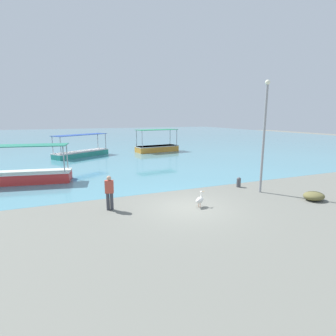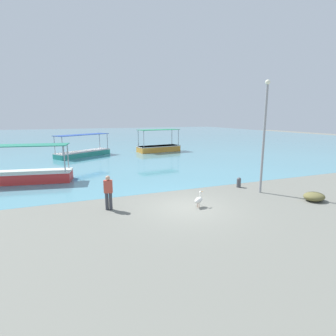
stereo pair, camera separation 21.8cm
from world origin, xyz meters
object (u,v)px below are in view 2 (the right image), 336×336
fishing_boat_near_left (24,175)px  pelican (199,200)px  net_pile (314,197)px  lamp_post (264,132)px  mooring_bollard (239,182)px  fishing_boat_outer (159,147)px  fishing_boat_far_right (83,152)px  fisherman_standing (108,192)px

fishing_boat_near_left → pelican: size_ratio=7.92×
pelican → net_pile: size_ratio=0.70×
fishing_boat_near_left → net_pile: fishing_boat_near_left is taller
lamp_post → mooring_bollard: 3.59m
lamp_post → fishing_boat_outer: bearing=88.2°
fishing_boat_near_left → fishing_boat_outer: fishing_boat_outer is taller
fishing_boat_far_right → pelican: fishing_boat_far_right is taller
fishing_boat_far_right → pelican: 20.46m
fishing_boat_near_left → fishing_boat_far_right: fishing_boat_near_left is taller
mooring_bollard → fishing_boat_outer: bearing=86.6°
fishing_boat_far_right → net_pile: fishing_boat_far_right is taller
lamp_post → mooring_bollard: bearing=107.9°
mooring_bollard → fishing_boat_near_left: bearing=153.3°
pelican → mooring_bollard: (4.18, 2.40, -0.03)m
pelican → lamp_post: 5.73m
fishing_boat_near_left → mooring_bollard: (12.89, -6.47, -0.20)m
fishing_boat_outer → mooring_bollard: (-1.10, -18.31, -0.21)m
mooring_bollard → net_pile: bearing=-61.4°
fishing_boat_near_left → fishing_boat_outer: 18.32m
fishing_boat_far_right → mooring_bollard: size_ratio=10.02×
lamp_post → mooring_bollard: size_ratio=10.03×
pelican → fisherman_standing: fisherman_standing is taller
fishing_boat_outer → mooring_bollard: fishing_boat_outer is taller
mooring_bollard → fisherman_standing: fisherman_standing is taller
fishing_boat_far_right → fisherman_standing: size_ratio=3.81×
net_pile → pelican: bearing=167.5°
fishing_boat_near_left → mooring_bollard: 14.43m
fishing_boat_outer → net_pile: bearing=-87.5°
fishing_boat_far_right → fisherman_standing: bearing=-90.4°
fishing_boat_near_left → net_pile: 18.14m
fisherman_standing → net_pile: bearing=-14.4°
fishing_boat_near_left → mooring_bollard: fishing_boat_near_left is taller
fishing_boat_outer → lamp_post: size_ratio=0.89×
fishing_boat_near_left → pelican: (8.71, -8.87, -0.17)m
fishing_boat_outer → net_pile: 22.12m
fishing_boat_near_left → fishing_boat_outer: bearing=40.2°
fishing_boat_outer → net_pile: (0.96, -22.09, -0.32)m
mooring_bollard → fisherman_standing: (-8.39, -1.10, 0.57)m
fishing_boat_near_left → mooring_bollard: bearing=-26.7°
fisherman_standing → net_pile: fisherman_standing is taller
lamp_post → net_pile: lamp_post is taller
fishing_boat_outer → fishing_boat_near_left: bearing=-139.8°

